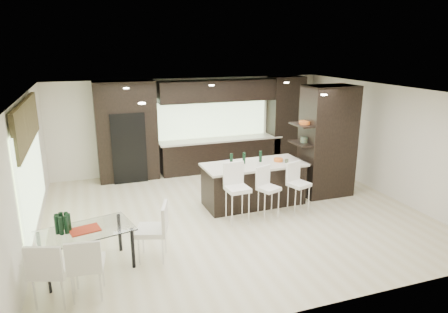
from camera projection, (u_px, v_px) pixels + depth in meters
name	position (u px, v px, depth m)	size (l,w,h in m)	color
ground	(233.00, 213.00, 8.89)	(8.00, 8.00, 0.00)	beige
back_wall	(192.00, 125.00, 11.71)	(8.00, 0.02, 2.70)	silver
left_wall	(28.00, 174.00, 7.26)	(0.02, 7.00, 2.70)	silver
right_wall	(386.00, 140.00, 9.79)	(0.02, 7.00, 2.70)	silver
ceiling	(234.00, 91.00, 8.16)	(8.00, 7.00, 0.02)	white
window_left	(31.00, 171.00, 7.45)	(0.04, 3.20, 1.90)	#B2D199
window_back	(211.00, 117.00, 11.81)	(3.40, 0.04, 1.20)	#B2D199
stone_accent	(27.00, 123.00, 7.22)	(0.08, 3.00, 0.80)	brown
ceiling_spots	(229.00, 91.00, 8.39)	(4.00, 3.00, 0.02)	white
back_cabinetry	(211.00, 126.00, 11.56)	(6.80, 0.68, 2.70)	black
refrigerator	(128.00, 146.00, 10.87)	(0.90, 0.68, 1.90)	black
partition_column	(327.00, 141.00, 9.71)	(1.20, 0.80, 2.70)	black
kitchen_island	(254.00, 184.00, 9.29)	(2.36, 1.01, 0.98)	black
stool_left	(237.00, 200.00, 8.29)	(0.45, 0.45, 1.03)	white
stool_mid	(268.00, 198.00, 8.56)	(0.40, 0.40, 0.90)	white
stool_right	(298.00, 193.00, 8.78)	(0.41, 0.41, 0.92)	white
bench	(240.00, 181.00, 10.30)	(1.17, 0.45, 0.45)	black
floor_vase	(286.00, 181.00, 9.35)	(0.39, 0.39, 1.07)	#424E38
dining_table	(87.00, 250.00, 6.56)	(1.49, 0.84, 0.71)	white
chair_near	(87.00, 268.00, 5.86)	(0.49, 0.49, 0.91)	white
chair_far	(53.00, 273.00, 5.71)	(0.50, 0.50, 0.93)	white
chair_end	(152.00, 234.00, 6.87)	(0.51, 0.51, 0.94)	white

